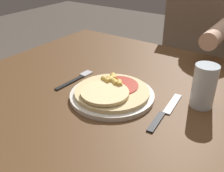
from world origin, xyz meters
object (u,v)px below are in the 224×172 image
at_px(knife, 165,112).
at_px(drinking_glass, 204,86).
at_px(person_diner, 204,45).
at_px(pizza, 111,91).
at_px(fork, 77,79).
at_px(plate, 112,95).
at_px(dining_table, 110,116).

bearing_deg(knife, drinking_glass, 53.94).
xyz_separation_m(knife, person_diner, (-0.12, 0.77, -0.05)).
height_order(pizza, fork, pizza).
height_order(plate, pizza, pizza).
bearing_deg(knife, person_diner, 98.77).
height_order(fork, knife, same).
relative_size(pizza, person_diner, 0.20).
xyz_separation_m(plate, person_diner, (0.05, 0.79, -0.05)).
xyz_separation_m(dining_table, plate, (0.03, -0.04, 0.11)).
relative_size(knife, drinking_glass, 1.71).
height_order(plate, fork, plate).
bearing_deg(dining_table, drinking_glass, 15.48).
bearing_deg(plate, dining_table, 131.22).
relative_size(knife, person_diner, 0.19).
relative_size(fork, person_diner, 0.15).
xyz_separation_m(drinking_glass, person_diner, (-0.19, 0.67, -0.11)).
xyz_separation_m(dining_table, pizza, (0.03, -0.04, 0.13)).
relative_size(pizza, drinking_glass, 1.80).
relative_size(fork, drinking_glass, 1.36).
bearing_deg(pizza, plate, 61.65).
bearing_deg(plate, knife, 4.73).
relative_size(dining_table, fork, 5.93).
relative_size(plate, drinking_glass, 2.03).
relative_size(pizza, fork, 1.32).
bearing_deg(plate, drinking_glass, 24.54).
xyz_separation_m(pizza, drinking_glass, (0.25, 0.11, 0.04)).
xyz_separation_m(plate, fork, (-0.17, 0.03, -0.00)).
bearing_deg(pizza, dining_table, 126.85).
bearing_deg(drinking_glass, plate, -155.46).
bearing_deg(pizza, knife, 5.80).
height_order(dining_table, knife, knife).
height_order(plate, person_diner, person_diner).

